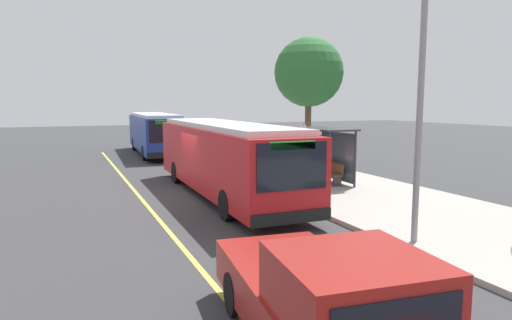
{
  "coord_description": "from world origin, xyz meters",
  "views": [
    {
      "loc": [
        17.48,
        -4.92,
        3.74
      ],
      "look_at": [
        2.22,
        1.71,
        1.6
      ],
      "focal_mm": 31.37,
      "sensor_mm": 36.0,
      "label": 1
    }
  ],
  "objects_px": {
    "transit_bus_second": "(155,132)",
    "route_sign_post": "(303,151)",
    "pedestrian_commuter": "(291,164)",
    "pickup_truck": "(328,307)",
    "transit_bus_main": "(224,156)",
    "waiting_bench": "(330,173)"
  },
  "relations": [
    {
      "from": "transit_bus_second",
      "to": "pickup_truck",
      "type": "relative_size",
      "value": 2.01
    },
    {
      "from": "route_sign_post",
      "to": "pedestrian_commuter",
      "type": "height_order",
      "value": "route_sign_post"
    },
    {
      "from": "transit_bus_second",
      "to": "pickup_truck",
      "type": "xyz_separation_m",
      "value": [
        27.63,
        -2.85,
        -0.76
      ]
    },
    {
      "from": "transit_bus_main",
      "to": "pedestrian_commuter",
      "type": "bearing_deg",
      "value": 92.15
    },
    {
      "from": "transit_bus_main",
      "to": "route_sign_post",
      "type": "bearing_deg",
      "value": 44.65
    },
    {
      "from": "transit_bus_main",
      "to": "waiting_bench",
      "type": "xyz_separation_m",
      "value": [
        0.07,
        4.95,
        -0.99
      ]
    },
    {
      "from": "transit_bus_main",
      "to": "route_sign_post",
      "type": "xyz_separation_m",
      "value": [
        2.32,
        2.3,
        0.34
      ]
    },
    {
      "from": "transit_bus_second",
      "to": "waiting_bench",
      "type": "distance_m",
      "value": 16.69
    },
    {
      "from": "transit_bus_second",
      "to": "pedestrian_commuter",
      "type": "distance_m",
      "value": 16.07
    },
    {
      "from": "transit_bus_second",
      "to": "pedestrian_commuter",
      "type": "xyz_separation_m",
      "value": [
        15.81,
        2.84,
        -0.5
      ]
    },
    {
      "from": "pickup_truck",
      "to": "pedestrian_commuter",
      "type": "relative_size",
      "value": 3.31
    },
    {
      "from": "pickup_truck",
      "to": "route_sign_post",
      "type": "bearing_deg",
      "value": 152.53
    },
    {
      "from": "pedestrian_commuter",
      "to": "transit_bus_main",
      "type": "bearing_deg",
      "value": -87.85
    },
    {
      "from": "waiting_bench",
      "to": "pedestrian_commuter",
      "type": "distance_m",
      "value": 1.92
    },
    {
      "from": "transit_bus_main",
      "to": "pedestrian_commuter",
      "type": "distance_m",
      "value": 3.14
    },
    {
      "from": "transit_bus_second",
      "to": "route_sign_post",
      "type": "bearing_deg",
      "value": 6.35
    },
    {
      "from": "transit_bus_second",
      "to": "pickup_truck",
      "type": "bearing_deg",
      "value": -5.89
    },
    {
      "from": "pickup_truck",
      "to": "transit_bus_main",
      "type": "bearing_deg",
      "value": 167.55
    },
    {
      "from": "transit_bus_main",
      "to": "pickup_truck",
      "type": "bearing_deg",
      "value": -12.45
    },
    {
      "from": "transit_bus_main",
      "to": "pedestrian_commuter",
      "type": "height_order",
      "value": "transit_bus_main"
    },
    {
      "from": "pedestrian_commuter",
      "to": "route_sign_post",
      "type": "bearing_deg",
      "value": -18.27
    },
    {
      "from": "waiting_bench",
      "to": "pedestrian_commuter",
      "type": "relative_size",
      "value": 0.95
    }
  ]
}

